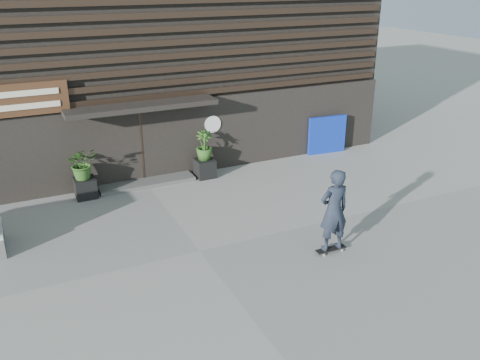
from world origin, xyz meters
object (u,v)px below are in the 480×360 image
planter_pot_right (205,168)px  skateboarder (334,211)px  planter_pot_left (85,188)px  blue_tarp (327,135)px

planter_pot_right → skateboarder: 5.92m
planter_pot_left → blue_tarp: size_ratio=0.40×
planter_pot_left → planter_pot_right: bearing=0.0°
planter_pot_left → blue_tarp: bearing=2.0°
planter_pot_left → skateboarder: 7.52m
skateboarder → blue_tarp: bearing=56.7°
planter_pot_right → blue_tarp: bearing=3.5°
planter_pot_left → planter_pot_right: size_ratio=1.00×
blue_tarp → skateboarder: size_ratio=0.70×
blue_tarp → skateboarder: 7.29m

